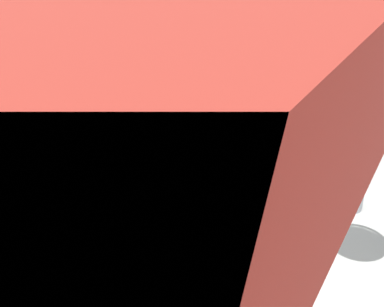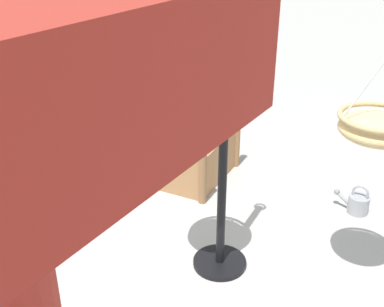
% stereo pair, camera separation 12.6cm
% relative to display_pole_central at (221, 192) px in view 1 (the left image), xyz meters
% --- Properties ---
extents(ground_plane, '(40.00, 40.00, 0.00)m').
position_rel_display_pole_central_xyz_m(ground_plane, '(0.13, 0.19, -0.69)').
color(ground_plane, '#9E9E99').
extents(display_pole_central, '(0.44, 0.44, 2.28)m').
position_rel_display_pole_central_xyz_m(display_pole_central, '(0.00, 0.00, 0.00)').
color(display_pole_central, black).
rests_on(display_pole_central, ground).
extents(hanging_basket_with_teddy, '(0.58, 0.58, 0.75)m').
position_rel_display_pole_central_xyz_m(hanging_basket_with_teddy, '(0.15, 0.25, 0.67)').
color(hanging_basket_with_teddy, '#A37F51').
extents(teddy_bear, '(0.28, 0.25, 0.41)m').
position_rel_display_pole_central_xyz_m(teddy_bear, '(0.15, 0.27, 0.86)').
color(teddy_bear, tan).
extents(hanging_basket_left_high, '(0.53, 0.53, 0.61)m').
position_rel_display_pole_central_xyz_m(hanging_basket_left_high, '(-0.99, -0.26, 0.68)').
color(hanging_basket_left_high, tan).
extents(hanging_basket_right_low, '(0.49, 0.49, 0.67)m').
position_rel_display_pole_central_xyz_m(hanging_basket_right_low, '(1.33, 0.52, 0.80)').
color(hanging_basket_right_low, tan).
extents(wooden_planter_box, '(0.78, 1.03, 0.65)m').
position_rel_display_pole_central_xyz_m(wooden_planter_box, '(0.96, -1.17, -0.43)').
color(wooden_planter_box, '#9E7047').
rests_on(wooden_planter_box, ground).
extents(potted_plant_fern_front, '(0.32, 0.32, 1.07)m').
position_rel_display_pole_central_xyz_m(potted_plant_fern_front, '(2.77, -1.52, -0.17)').
color(potted_plant_fern_front, beige).
rests_on(potted_plant_fern_front, ground).
extents(potted_plant_tall_leafy, '(0.41, 0.42, 0.34)m').
position_rel_display_pole_central_xyz_m(potted_plant_tall_leafy, '(1.92, -1.80, -0.56)').
color(potted_plant_tall_leafy, beige).
rests_on(potted_plant_tall_leafy, ground).
extents(watering_can, '(0.35, 0.20, 0.30)m').
position_rel_display_pole_central_xyz_m(watering_can, '(-0.75, -1.40, -0.59)').
color(watering_can, gray).
rests_on(watering_can, ground).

